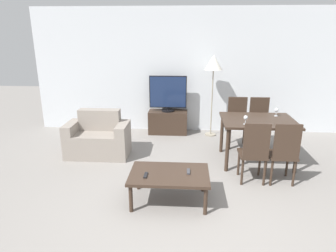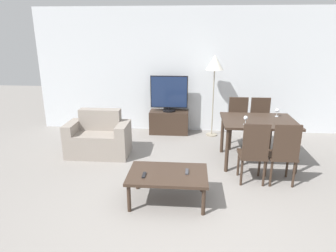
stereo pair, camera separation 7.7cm
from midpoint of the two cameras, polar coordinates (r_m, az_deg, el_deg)
The scene contains 16 objects.
ground_plane at distance 3.76m, azimuth 5.24°, elevation -18.13°, with size 18.00×18.00×0.00m, color gray.
wall_back at distance 6.72m, azimuth 5.34°, elevation 10.33°, with size 7.05×0.06×2.70m.
armchair at distance 5.63m, azimuth -12.67°, elevation -2.36°, with size 1.12×0.61×0.82m.
tv_stand at distance 6.70m, azimuth 0.53°, elevation 0.76°, with size 0.85×0.41×0.51m.
tv at distance 6.54m, azimuth 0.54°, elevation 6.19°, with size 0.81×0.28×0.78m.
coffee_table at distance 4.00m, azimuth 0.51°, elevation -9.50°, with size 1.04×0.69×0.41m.
dining_table at distance 5.29m, azimuth 17.21°, elevation 0.16°, with size 1.21×0.95×0.77m.
dining_chair_near at distance 4.57m, azimuth 16.46°, elevation -4.56°, with size 0.40×0.40×0.96m.
dining_chair_far at distance 6.12m, azimuth 17.52°, elevation 0.94°, with size 0.40×0.40×0.96m.
dining_chair_near_right at distance 4.68m, azimuth 21.58°, elevation -4.58°, with size 0.40×0.40×0.96m.
dining_chair_far_left at distance 6.03m, azimuth 13.58°, elevation 1.05°, with size 0.40×0.40×0.96m.
floor_lamp at distance 6.36m, azimuth 9.23°, elevation 11.27°, with size 0.37×0.37×1.73m.
remote_primary at distance 3.92m, azimuth -4.03°, elevation -9.29°, with size 0.04×0.15×0.02m.
remote_secondary at distance 4.01m, azimuth 4.18°, elevation -8.66°, with size 0.04×0.15×0.02m.
wine_glass_left at distance 5.55m, azimuth 20.46°, elevation 2.72°, with size 0.07×0.07×0.15m.
wine_glass_center at distance 4.91m, azimuth 15.02°, elevation 1.39°, with size 0.07×0.07×0.15m.
Camera 2 is at (-0.04, -3.05, 2.19)m, focal length 32.00 mm.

